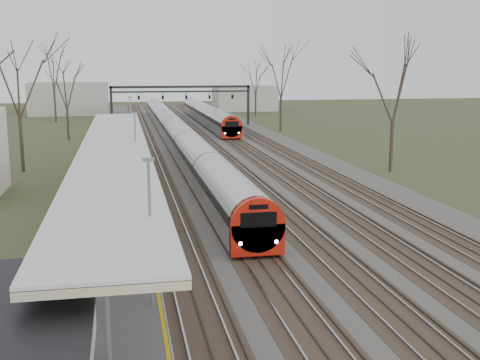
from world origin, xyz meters
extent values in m
cube|color=#474442|center=(0.00, 55.00, 0.05)|extent=(24.00, 160.00, 0.10)
cube|color=#4C3828|center=(-6.00, 55.00, 0.09)|extent=(2.60, 160.00, 0.06)
cube|color=gray|center=(-6.72, 55.00, 0.16)|extent=(0.07, 160.00, 0.12)
cube|color=gray|center=(-5.28, 55.00, 0.16)|extent=(0.07, 160.00, 0.12)
cube|color=#4C3828|center=(-2.50, 55.00, 0.09)|extent=(2.60, 160.00, 0.06)
cube|color=gray|center=(-3.22, 55.00, 0.16)|extent=(0.07, 160.00, 0.12)
cube|color=gray|center=(-1.78, 55.00, 0.16)|extent=(0.07, 160.00, 0.12)
cube|color=#4C3828|center=(1.00, 55.00, 0.09)|extent=(2.60, 160.00, 0.06)
cube|color=gray|center=(0.28, 55.00, 0.16)|extent=(0.07, 160.00, 0.12)
cube|color=gray|center=(1.72, 55.00, 0.16)|extent=(0.07, 160.00, 0.12)
cube|color=#4C3828|center=(4.50, 55.00, 0.09)|extent=(2.60, 160.00, 0.06)
cube|color=gray|center=(3.78, 55.00, 0.16)|extent=(0.07, 160.00, 0.12)
cube|color=gray|center=(5.22, 55.00, 0.16)|extent=(0.07, 160.00, 0.12)
cube|color=#4C3828|center=(8.00, 55.00, 0.09)|extent=(2.60, 160.00, 0.06)
cube|color=gray|center=(7.28, 55.00, 0.16)|extent=(0.07, 160.00, 0.12)
cube|color=gray|center=(8.72, 55.00, 0.16)|extent=(0.07, 160.00, 0.12)
cube|color=#9E9B93|center=(-9.05, 37.50, 0.50)|extent=(3.50, 69.00, 1.00)
cylinder|color=slate|center=(-9.05, 10.00, 2.50)|extent=(0.14, 0.14, 3.00)
cylinder|color=slate|center=(-9.05, 18.00, 2.50)|extent=(0.14, 0.14, 3.00)
cylinder|color=slate|center=(-9.05, 26.00, 2.50)|extent=(0.14, 0.14, 3.00)
cylinder|color=slate|center=(-9.05, 34.00, 2.50)|extent=(0.14, 0.14, 3.00)
cylinder|color=slate|center=(-9.05, 42.00, 2.50)|extent=(0.14, 0.14, 3.00)
cylinder|color=slate|center=(-9.05, 50.00, 2.50)|extent=(0.14, 0.14, 3.00)
cube|color=silver|center=(-9.05, 33.00, 4.05)|extent=(4.10, 50.00, 0.12)
cube|color=beige|center=(-9.05, 33.00, 3.88)|extent=(4.10, 50.00, 0.25)
cube|color=black|center=(-10.00, 85.00, 3.00)|extent=(0.35, 0.35, 6.00)
cube|color=black|center=(10.50, 85.00, 3.00)|extent=(0.35, 0.35, 6.00)
cube|color=black|center=(0.25, 85.00, 5.90)|extent=(21.00, 0.35, 0.35)
cube|color=black|center=(0.25, 85.00, 5.20)|extent=(21.00, 0.25, 0.25)
cube|color=black|center=(-6.00, 84.80, 4.50)|extent=(0.32, 0.22, 0.85)
sphere|color=#0CFF19|center=(-6.00, 84.66, 4.75)|extent=(0.16, 0.16, 0.16)
cube|color=black|center=(-2.50, 84.80, 4.50)|extent=(0.32, 0.22, 0.85)
sphere|color=#0CFF19|center=(-2.50, 84.66, 4.75)|extent=(0.16, 0.16, 0.16)
cube|color=black|center=(1.00, 84.80, 4.50)|extent=(0.32, 0.22, 0.85)
sphere|color=#0CFF19|center=(1.00, 84.66, 4.75)|extent=(0.16, 0.16, 0.16)
cube|color=black|center=(4.50, 84.80, 4.50)|extent=(0.32, 0.22, 0.85)
sphere|color=#0CFF19|center=(4.50, 84.66, 4.75)|extent=(0.16, 0.16, 0.16)
cube|color=black|center=(8.00, 84.80, 4.50)|extent=(0.32, 0.22, 0.85)
sphere|color=#0CFF19|center=(8.00, 84.66, 4.75)|extent=(0.16, 0.16, 0.16)
cylinder|color=#2D231C|center=(-17.00, 48.00, 2.48)|extent=(0.30, 0.30, 4.95)
cylinder|color=#2D231C|center=(14.00, 42.00, 2.25)|extent=(0.30, 0.30, 4.50)
cube|color=#B5B8C0|center=(-2.50, 65.72, 1.10)|extent=(2.55, 90.00, 1.60)
cylinder|color=#B5B8C0|center=(-2.50, 65.72, 1.75)|extent=(2.60, 89.70, 2.60)
cube|color=black|center=(-2.50, 65.72, 1.85)|extent=(2.62, 89.40, 0.55)
cube|color=#B0170A|center=(-2.50, 20.82, 1.05)|extent=(2.55, 0.50, 1.50)
cylinder|color=#B0170A|center=(-2.50, 20.87, 1.75)|extent=(2.60, 0.60, 2.60)
cube|color=black|center=(-2.50, 20.60, 2.05)|extent=(1.70, 0.12, 0.70)
sphere|color=white|center=(-3.35, 20.62, 0.95)|extent=(0.22, 0.22, 0.22)
sphere|color=white|center=(-1.65, 20.62, 0.95)|extent=(0.22, 0.22, 0.22)
cube|color=black|center=(-2.50, 65.72, 0.17)|extent=(1.80, 89.00, 0.35)
cube|color=#B5B8C0|center=(4.50, 88.60, 1.10)|extent=(2.55, 45.00, 1.60)
cylinder|color=#B5B8C0|center=(4.50, 88.60, 1.75)|extent=(2.60, 44.70, 2.60)
cube|color=black|center=(4.50, 88.60, 1.85)|extent=(2.62, 44.40, 0.55)
cube|color=#B0170A|center=(4.50, 66.20, 1.05)|extent=(2.55, 0.50, 1.50)
cylinder|color=#B0170A|center=(4.50, 66.25, 1.75)|extent=(2.60, 0.60, 2.60)
cube|color=black|center=(4.50, 65.98, 2.05)|extent=(1.70, 0.12, 0.70)
sphere|color=white|center=(3.65, 66.00, 0.95)|extent=(0.22, 0.22, 0.22)
sphere|color=white|center=(5.35, 66.00, 0.95)|extent=(0.22, 0.22, 0.22)
cube|color=black|center=(4.50, 88.60, 0.17)|extent=(1.80, 44.00, 0.35)
imported|color=#324962|center=(-8.74, 17.78, 1.79)|extent=(0.56, 0.68, 1.59)
camera|label=1|loc=(-8.47, -5.51, 9.01)|focal=45.00mm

